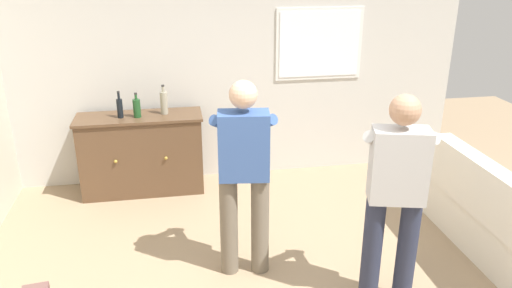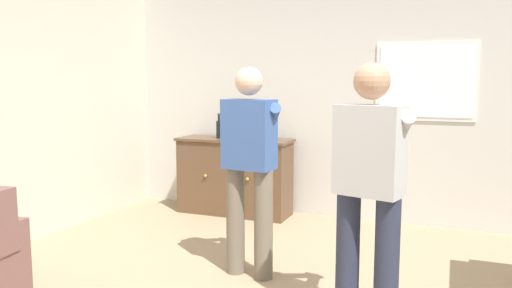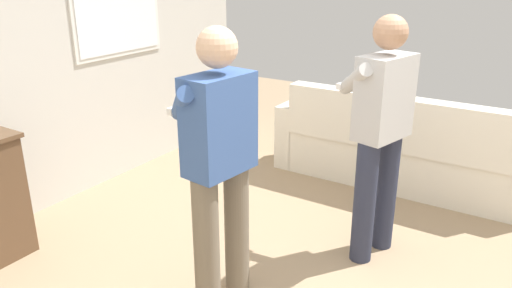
{
  "view_description": "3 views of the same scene",
  "coord_description": "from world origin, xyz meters",
  "px_view_note": "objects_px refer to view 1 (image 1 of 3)",
  "views": [
    {
      "loc": [
        -0.82,
        -3.0,
        2.59
      ],
      "look_at": [
        -0.21,
        0.5,
        1.2
      ],
      "focal_mm": 35.0,
      "sensor_mm": 36.0,
      "label": 1
    },
    {
      "loc": [
        1.22,
        -3.01,
        1.57
      ],
      "look_at": [
        -0.18,
        0.45,
        1.1
      ],
      "focal_mm": 35.0,
      "sensor_mm": 36.0,
      "label": 2
    },
    {
      "loc": [
        -2.35,
        -0.95,
        1.99
      ],
      "look_at": [
        -0.18,
        0.43,
        1.04
      ],
      "focal_mm": 35.0,
      "sensor_mm": 36.0,
      "label": 3
    }
  ],
  "objects_px": {
    "bottle_spirits_clear": "(120,108)",
    "person_standing_left": "(244,170)",
    "bottle_wine_green": "(137,108)",
    "bottle_liquor_amber": "(164,102)",
    "person_standing_right": "(395,192)",
    "sideboard_cabinet": "(142,154)",
    "couch": "(510,233)"
  },
  "relations": [
    {
      "from": "bottle_spirits_clear",
      "to": "person_standing_left",
      "type": "distance_m",
      "value": 1.99
    },
    {
      "from": "bottle_wine_green",
      "to": "bottle_liquor_amber",
      "type": "height_order",
      "value": "bottle_liquor_amber"
    },
    {
      "from": "person_standing_left",
      "to": "bottle_wine_green",
      "type": "bearing_deg",
      "value": 118.86
    },
    {
      "from": "person_standing_right",
      "to": "bottle_wine_green",
      "type": "bearing_deg",
      "value": 131.15
    },
    {
      "from": "sideboard_cabinet",
      "to": "person_standing_right",
      "type": "xyz_separation_m",
      "value": [
        1.94,
        -2.27,
        0.48
      ]
    },
    {
      "from": "person_standing_right",
      "to": "bottle_spirits_clear",
      "type": "bearing_deg",
      "value": 133.49
    },
    {
      "from": "couch",
      "to": "bottle_spirits_clear",
      "type": "xyz_separation_m",
      "value": [
        -3.32,
        2.02,
        0.68
      ]
    },
    {
      "from": "sideboard_cabinet",
      "to": "bottle_spirits_clear",
      "type": "relative_size",
      "value": 4.66
    },
    {
      "from": "bottle_wine_green",
      "to": "person_standing_right",
      "type": "distance_m",
      "value": 2.96
    },
    {
      "from": "couch",
      "to": "bottle_liquor_amber",
      "type": "xyz_separation_m",
      "value": [
        -2.86,
        2.08,
        0.7
      ]
    },
    {
      "from": "couch",
      "to": "person_standing_left",
      "type": "bearing_deg",
      "value": 171.03
    },
    {
      "from": "sideboard_cabinet",
      "to": "person_standing_right",
      "type": "bearing_deg",
      "value": -49.52
    },
    {
      "from": "sideboard_cabinet",
      "to": "person_standing_left",
      "type": "height_order",
      "value": "person_standing_left"
    },
    {
      "from": "bottle_liquor_amber",
      "to": "bottle_spirits_clear",
      "type": "height_order",
      "value": "bottle_liquor_amber"
    },
    {
      "from": "sideboard_cabinet",
      "to": "bottle_spirits_clear",
      "type": "distance_m",
      "value": 0.59
    },
    {
      "from": "couch",
      "to": "bottle_wine_green",
      "type": "bearing_deg",
      "value": 147.45
    },
    {
      "from": "couch",
      "to": "sideboard_cabinet",
      "type": "bearing_deg",
      "value": 146.83
    },
    {
      "from": "couch",
      "to": "person_standing_left",
      "type": "height_order",
      "value": "person_standing_left"
    },
    {
      "from": "couch",
      "to": "person_standing_right",
      "type": "xyz_separation_m",
      "value": [
        -1.2,
        -0.22,
        0.6
      ]
    },
    {
      "from": "bottle_spirits_clear",
      "to": "person_standing_left",
      "type": "relative_size",
      "value": 0.17
    },
    {
      "from": "bottle_liquor_amber",
      "to": "person_standing_left",
      "type": "bearing_deg",
      "value": -70.1
    },
    {
      "from": "bottle_wine_green",
      "to": "bottle_liquor_amber",
      "type": "distance_m",
      "value": 0.3
    },
    {
      "from": "couch",
      "to": "person_standing_left",
      "type": "xyz_separation_m",
      "value": [
        -2.23,
        0.35,
        0.6
      ]
    },
    {
      "from": "sideboard_cabinet",
      "to": "person_standing_right",
      "type": "height_order",
      "value": "person_standing_right"
    },
    {
      "from": "person_standing_left",
      "to": "person_standing_right",
      "type": "xyz_separation_m",
      "value": [
        1.03,
        -0.57,
        0.0
      ]
    },
    {
      "from": "bottle_wine_green",
      "to": "bottle_spirits_clear",
      "type": "relative_size",
      "value": 0.92
    },
    {
      "from": "couch",
      "to": "bottle_wine_green",
      "type": "relative_size",
      "value": 8.58
    },
    {
      "from": "bottle_spirits_clear",
      "to": "couch",
      "type": "bearing_deg",
      "value": -31.29
    },
    {
      "from": "bottle_wine_green",
      "to": "bottle_spirits_clear",
      "type": "bearing_deg",
      "value": 176.13
    },
    {
      "from": "sideboard_cabinet",
      "to": "bottle_wine_green",
      "type": "relative_size",
      "value": 5.05
    },
    {
      "from": "person_standing_right",
      "to": "person_standing_left",
      "type": "bearing_deg",
      "value": 151.08
    },
    {
      "from": "couch",
      "to": "sideboard_cabinet",
      "type": "distance_m",
      "value": 3.75
    }
  ]
}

